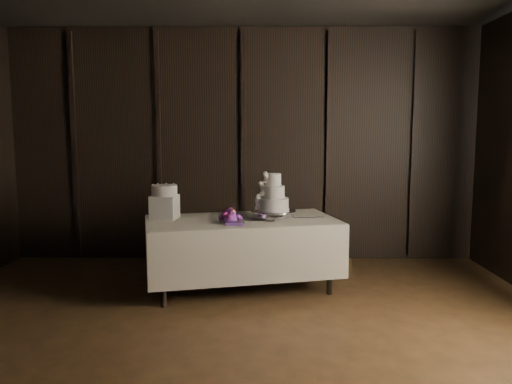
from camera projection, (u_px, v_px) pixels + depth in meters
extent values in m
cube|color=black|center=(243.00, 145.00, 6.49)|extent=(6.04, 0.04, 3.04)
cube|color=beige|center=(242.00, 220.00, 5.27)|extent=(2.17, 1.47, 0.01)
cube|color=white|center=(242.00, 257.00, 5.32)|extent=(1.99, 1.31, 0.71)
cylinder|color=silver|center=(273.00, 214.00, 5.30)|extent=(0.62, 0.62, 0.09)
cylinder|color=white|center=(273.00, 204.00, 5.29)|extent=(0.33, 0.33, 0.13)
cylinder|color=white|center=(273.00, 192.00, 5.27)|extent=(0.24, 0.24, 0.13)
cylinder|color=white|center=(273.00, 180.00, 5.26)|extent=(0.16, 0.16, 0.13)
cube|color=white|center=(165.00, 207.00, 5.28)|extent=(0.29, 0.29, 0.25)
cylinder|color=white|center=(164.00, 190.00, 5.26)|extent=(0.33, 0.33, 0.11)
cube|color=silver|center=(303.00, 218.00, 5.32)|extent=(0.37, 0.03, 0.01)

